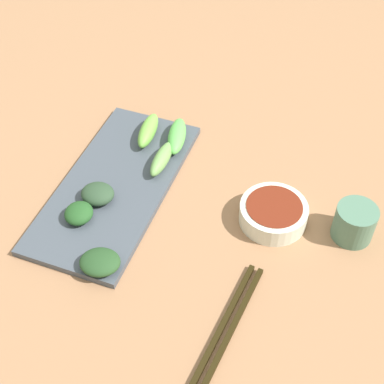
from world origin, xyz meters
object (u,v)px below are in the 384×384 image
serving_plate (116,186)px  chopsticks (226,329)px  sauce_bowl (273,213)px  tea_cup (354,223)px

serving_plate → chopsticks: serving_plate is taller
sauce_bowl → serving_plate: (0.28, 0.02, -0.01)m
sauce_bowl → tea_cup: bearing=-173.0°
sauce_bowl → tea_cup: size_ratio=1.70×
chopsticks → tea_cup: bearing=-114.4°
chopsticks → tea_cup: size_ratio=3.51×
sauce_bowl → chopsticks: (0.01, 0.22, -0.02)m
sauce_bowl → chopsticks: sauce_bowl is taller
serving_plate → tea_cup: size_ratio=5.76×
tea_cup → sauce_bowl: bearing=7.0°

